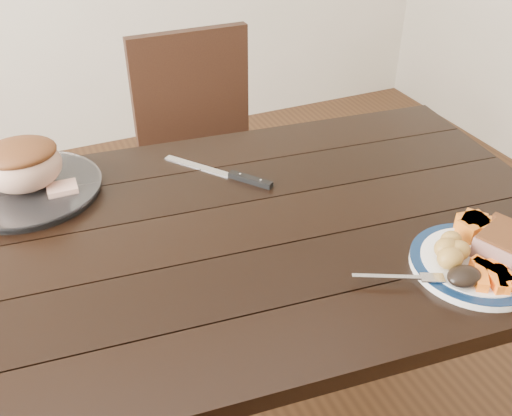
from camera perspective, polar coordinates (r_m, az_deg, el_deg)
name	(u,v)px	position (r m, az deg, el deg)	size (l,w,h in m)	color
dining_table	(221,262)	(1.33, -3.53, -5.46)	(1.68, 1.06, 0.75)	black
chair_far	(205,154)	(2.04, -5.17, 5.42)	(0.42, 0.43, 0.93)	black
dinner_plate	(475,264)	(1.24, 21.05, -5.28)	(0.26, 0.26, 0.02)	white
plate_rim	(476,261)	(1.24, 21.13, -4.98)	(0.26, 0.26, 0.02)	#0C1F3D
serving_platter	(29,190)	(1.49, -21.78, 1.64)	(0.34, 0.34, 0.02)	white
pork_slice	(503,245)	(1.26, 23.47, -3.37)	(0.11, 0.08, 0.05)	#A97267
roasted_potatoes	(451,250)	(1.21, 18.94, -4.01)	(0.09, 0.09, 0.04)	gold
carrot_batons	(494,275)	(1.19, 22.72, -6.20)	(0.09, 0.11, 0.02)	orange
pumpkin_wedges	(476,226)	(1.30, 21.15, -1.73)	(0.09, 0.09, 0.04)	orange
dark_mushroom	(464,276)	(1.16, 20.10, -6.43)	(0.07, 0.05, 0.03)	black
fork	(405,278)	(1.15, 14.69, -6.77)	(0.17, 0.09, 0.00)	silver
roast_joint	(22,166)	(1.46, -22.34, 3.90)	(0.18, 0.16, 0.12)	tan
cut_slice	(62,189)	(1.44, -18.80, 1.82)	(0.07, 0.06, 0.02)	tan
carving_knife	(237,176)	(1.45, -1.93, 3.19)	(0.21, 0.27, 0.01)	silver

